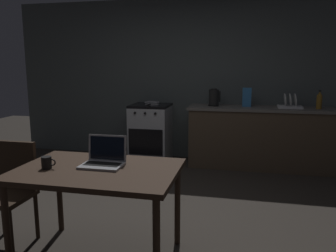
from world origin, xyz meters
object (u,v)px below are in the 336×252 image
(chair, at_px, (10,187))
(bottle, at_px, (319,100))
(dining_table, at_px, (98,178))
(cereal_box, at_px, (247,97))
(frying_pan, at_px, (152,103))
(coffee_mug, at_px, (47,163))
(dish_rack, at_px, (290,105))
(stove_oven, at_px, (151,133))
(electric_kettle, at_px, (214,98))
(laptop, at_px, (104,160))

(chair, relative_size, bottle, 3.29)
(dining_table, relative_size, cereal_box, 4.37)
(dining_table, relative_size, frying_pan, 2.92)
(coffee_mug, distance_m, dish_rack, 3.62)
(stove_oven, xyz_separation_m, dish_rack, (2.11, 0.00, 0.51))
(electric_kettle, distance_m, coffee_mug, 3.11)
(laptop, bearing_deg, stove_oven, 106.47)
(laptop, height_order, electric_kettle, electric_kettle)
(frying_pan, bearing_deg, chair, -100.67)
(laptop, distance_m, cereal_box, 3.01)
(stove_oven, relative_size, cereal_box, 3.25)
(coffee_mug, bearing_deg, chair, 160.60)
(dish_rack, bearing_deg, frying_pan, -179.21)
(cereal_box, bearing_deg, coffee_mug, -116.92)
(electric_kettle, height_order, bottle, same)
(stove_oven, relative_size, electric_kettle, 3.45)
(bottle, height_order, cereal_box, cereal_box)
(chair, height_order, coffee_mug, chair)
(stove_oven, relative_size, coffee_mug, 7.94)
(frying_pan, distance_m, coffee_mug, 2.91)
(frying_pan, bearing_deg, electric_kettle, 1.69)
(dining_table, distance_m, chair, 0.87)
(laptop, bearing_deg, cereal_box, 76.87)
(dining_table, height_order, coffee_mug, coffee_mug)
(chair, height_order, bottle, bottle)
(stove_oven, distance_m, electric_kettle, 1.16)
(dish_rack, bearing_deg, coffee_mug, -125.79)
(electric_kettle, distance_m, cereal_box, 0.49)
(dining_table, xyz_separation_m, coffee_mug, (-0.37, -0.09, 0.12))
(cereal_box, bearing_deg, dining_table, -111.45)
(coffee_mug, bearing_deg, frying_pan, 89.21)
(cereal_box, bearing_deg, laptop, -111.72)
(stove_oven, relative_size, chair, 1.04)
(bottle, height_order, frying_pan, bottle)
(dining_table, relative_size, coffee_mug, 10.65)
(frying_pan, relative_size, dish_rack, 1.24)
(coffee_mug, xyz_separation_m, cereal_box, (1.50, 2.95, 0.26))
(electric_kettle, xyz_separation_m, bottle, (1.49, -0.05, -0.00))
(frying_pan, bearing_deg, dining_table, -83.23)
(laptop, distance_m, dish_rack, 3.26)
(bottle, distance_m, frying_pan, 2.46)
(bottle, bearing_deg, cereal_box, 176.00)
(coffee_mug, bearing_deg, stove_oven, 89.84)
(dining_table, distance_m, cereal_box, 3.10)
(dining_table, xyz_separation_m, laptop, (0.02, 0.08, 0.12))
(bottle, distance_m, coffee_mug, 3.82)
(chair, relative_size, dish_rack, 2.58)
(stove_oven, bearing_deg, bottle, -1.09)
(dining_table, bearing_deg, stove_oven, 97.33)
(chair, bearing_deg, stove_oven, 88.25)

